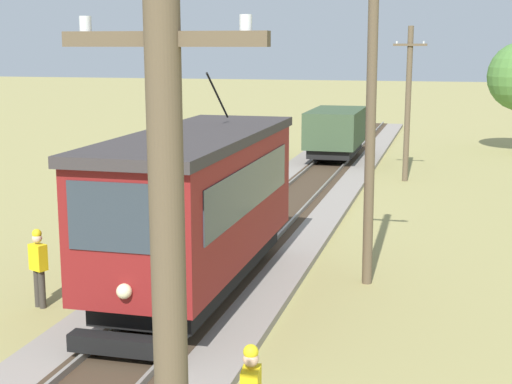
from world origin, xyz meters
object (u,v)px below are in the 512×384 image
object	(u,v)px
utility_pole_near_tram	(172,384)
second_worker	(38,264)
utility_pole_far	(408,102)
utility_pole_mid	(371,120)
red_tram	(197,204)
freight_car	(336,132)

from	to	relation	value
utility_pole_near_tram	second_worker	bearing A→B (deg)	125.06
utility_pole_near_tram	second_worker	distance (m)	12.11
utility_pole_far	second_worker	bearing A→B (deg)	-110.31
utility_pole_mid	utility_pole_far	bearing A→B (deg)	90.00
red_tram	utility_pole_far	size ratio (longest dim) A/B	1.31
freight_car	utility_pole_mid	size ratio (longest dim) A/B	0.66
red_tram	utility_pole_near_tram	xyz separation A→B (m)	(3.63, -11.21, 1.18)
freight_car	second_worker	world-z (taller)	freight_car
freight_car	second_worker	bearing A→B (deg)	-98.08
utility_pole_near_tram	utility_pole_far	xyz separation A→B (m)	(0.00, 28.15, -0.02)
freight_car	utility_pole_mid	bearing A→B (deg)	-79.19
red_tram	utility_pole_near_tram	world-z (taller)	utility_pole_near_tram
utility_pole_near_tram	second_worker	size ratio (longest dim) A/B	3.67
utility_pole_mid	second_worker	distance (m)	8.21
red_tram	second_worker	xyz separation A→B (m)	(-3.19, -1.49, -1.21)
red_tram	utility_pole_mid	world-z (taller)	utility_pole_mid
utility_pole_near_tram	red_tram	bearing A→B (deg)	107.94
freight_car	utility_pole_far	bearing A→B (deg)	-47.84
red_tram	freight_car	world-z (taller)	red_tram
red_tram	freight_car	size ratio (longest dim) A/B	1.64
red_tram	utility_pole_far	xyz separation A→B (m)	(3.63, 16.94, 1.16)
red_tram	utility_pole_mid	xyz separation A→B (m)	(3.63, 1.92, 1.82)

